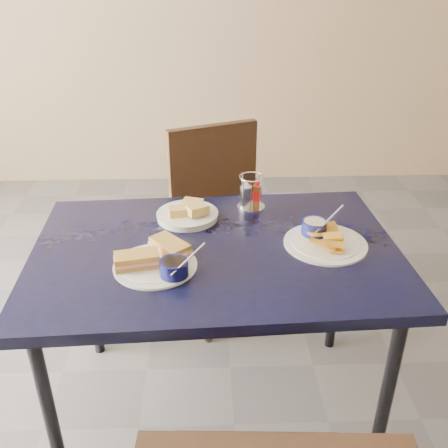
{
  "coord_description": "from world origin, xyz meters",
  "views": [
    {
      "loc": [
        -0.09,
        -1.36,
        1.63
      ],
      "look_at": [
        -0.03,
        0.15,
        0.82
      ],
      "focal_mm": 40.0,
      "sensor_mm": 36.0,
      "label": 1
    }
  ],
  "objects_px": {
    "dining_table": "(216,263)",
    "plantain_plate": "(322,238)",
    "chair_far": "(228,211)",
    "bread_basket": "(188,214)",
    "condiment_caddy": "(250,194)",
    "sandwich_plate": "(158,260)"
  },
  "relations": [
    {
      "from": "dining_table",
      "to": "condiment_caddy",
      "type": "distance_m",
      "value": 0.36
    },
    {
      "from": "chair_far",
      "to": "bread_basket",
      "type": "height_order",
      "value": "chair_far"
    },
    {
      "from": "chair_far",
      "to": "bread_basket",
      "type": "bearing_deg",
      "value": -110.06
    },
    {
      "from": "dining_table",
      "to": "chair_far",
      "type": "distance_m",
      "value": 0.71
    },
    {
      "from": "bread_basket",
      "to": "plantain_plate",
      "type": "bearing_deg",
      "value": -22.55
    },
    {
      "from": "plantain_plate",
      "to": "condiment_caddy",
      "type": "height_order",
      "value": "condiment_caddy"
    },
    {
      "from": "dining_table",
      "to": "bread_basket",
      "type": "xyz_separation_m",
      "value": [
        -0.1,
        0.22,
        0.08
      ]
    },
    {
      "from": "sandwich_plate",
      "to": "dining_table",
      "type": "bearing_deg",
      "value": 30.86
    },
    {
      "from": "plantain_plate",
      "to": "bread_basket",
      "type": "distance_m",
      "value": 0.51
    },
    {
      "from": "dining_table",
      "to": "bread_basket",
      "type": "distance_m",
      "value": 0.26
    },
    {
      "from": "dining_table",
      "to": "chair_far",
      "type": "relative_size",
      "value": 1.37
    },
    {
      "from": "chair_far",
      "to": "condiment_caddy",
      "type": "bearing_deg",
      "value": -79.71
    },
    {
      "from": "plantain_plate",
      "to": "dining_table",
      "type": "bearing_deg",
      "value": -176.28
    },
    {
      "from": "sandwich_plate",
      "to": "bread_basket",
      "type": "height_order",
      "value": "sandwich_plate"
    },
    {
      "from": "dining_table",
      "to": "chair_far",
      "type": "bearing_deg",
      "value": 83.99
    },
    {
      "from": "bread_basket",
      "to": "condiment_caddy",
      "type": "xyz_separation_m",
      "value": [
        0.24,
        0.09,
        0.04
      ]
    },
    {
      "from": "dining_table",
      "to": "bread_basket",
      "type": "relative_size",
      "value": 5.6
    },
    {
      "from": "plantain_plate",
      "to": "bread_basket",
      "type": "relative_size",
      "value": 1.25
    },
    {
      "from": "bread_basket",
      "to": "condiment_caddy",
      "type": "height_order",
      "value": "condiment_caddy"
    },
    {
      "from": "dining_table",
      "to": "plantain_plate",
      "type": "distance_m",
      "value": 0.38
    },
    {
      "from": "plantain_plate",
      "to": "condiment_caddy",
      "type": "relative_size",
      "value": 2.12
    },
    {
      "from": "sandwich_plate",
      "to": "condiment_caddy",
      "type": "distance_m",
      "value": 0.54
    }
  ]
}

